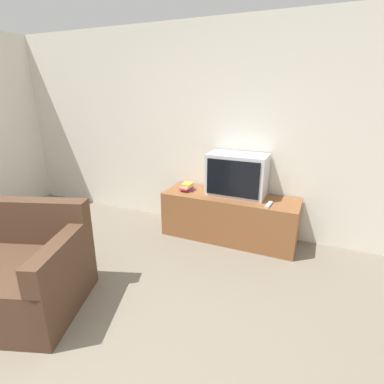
{
  "coord_description": "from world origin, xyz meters",
  "views": [
    {
      "loc": [
        1.44,
        -0.63,
        1.8
      ],
      "look_at": [
        0.19,
        2.18,
        0.75
      ],
      "focal_mm": 28.0,
      "sensor_mm": 36.0,
      "label": 1
    }
  ],
  "objects_px": {
    "tv_stand": "(229,217)",
    "remote_on_stand": "(269,205)",
    "television": "(237,175)",
    "book_stack": "(187,187)"
  },
  "relations": [
    {
      "from": "tv_stand",
      "to": "remote_on_stand",
      "type": "height_order",
      "value": "remote_on_stand"
    },
    {
      "from": "television",
      "to": "remote_on_stand",
      "type": "xyz_separation_m",
      "value": [
        0.44,
        -0.22,
        -0.24
      ]
    },
    {
      "from": "television",
      "to": "book_stack",
      "type": "relative_size",
      "value": 3.39
    },
    {
      "from": "tv_stand",
      "to": "remote_on_stand",
      "type": "distance_m",
      "value": 0.59
    },
    {
      "from": "book_stack",
      "to": "television",
      "type": "bearing_deg",
      "value": 8.86
    },
    {
      "from": "tv_stand",
      "to": "television",
      "type": "distance_m",
      "value": 0.55
    },
    {
      "from": "tv_stand",
      "to": "book_stack",
      "type": "relative_size",
      "value": 7.92
    },
    {
      "from": "television",
      "to": "remote_on_stand",
      "type": "bearing_deg",
      "value": -26.23
    },
    {
      "from": "tv_stand",
      "to": "television",
      "type": "bearing_deg",
      "value": 54.01
    },
    {
      "from": "book_stack",
      "to": "remote_on_stand",
      "type": "relative_size",
      "value": 1.05
    }
  ]
}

